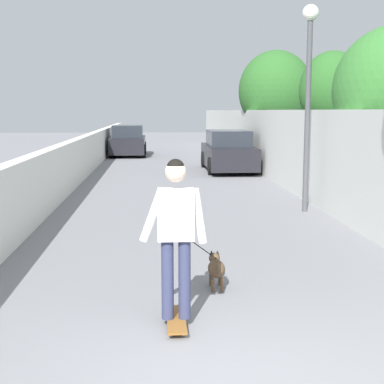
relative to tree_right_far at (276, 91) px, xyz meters
The scene contains 11 objects.
ground_plane 7.31m from the tree_right_far, 138.97° to the left, with size 80.00×80.00×0.00m, color gray.
wall_left 10.58m from the tree_right_far, 132.76° to the left, with size 48.00×0.30×1.39m, color silver.
fence_right 7.35m from the tree_right_far, behind, with size 48.00×0.30×2.30m, color silver.
tree_right_far is the anchor object (origin of this frame).
tree_right_distant 6.02m from the tree_right_far, behind, with size 2.04×2.04×4.12m.
lamp_post 11.02m from the tree_right_far, behind, with size 0.36×0.36×4.56m.
skateboard 18.34m from the tree_right_far, 164.31° to the left, with size 0.80×0.21×0.08m.
person_skateboarder 18.20m from the tree_right_far, 164.31° to the left, with size 0.22×0.71×1.71m.
dog 17.00m from the tree_right_far, 165.04° to the left, with size 1.52×0.69×1.06m.
car_near 4.01m from the tree_right_far, 135.09° to the left, with size 4.34×1.80×1.54m.
car_far 8.54m from the tree_right_far, 51.49° to the left, with size 3.93×1.80×1.54m.
Camera 1 is at (-4.02, 0.76, 2.28)m, focal length 51.35 mm.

